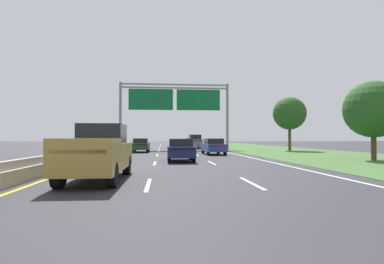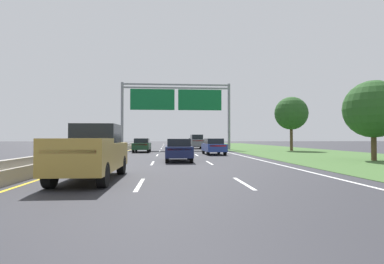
{
  "view_description": "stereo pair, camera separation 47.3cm",
  "coord_description": "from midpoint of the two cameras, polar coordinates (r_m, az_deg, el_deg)",
  "views": [
    {
      "loc": [
        -1.35,
        -0.27,
        1.64
      ],
      "look_at": [
        1.43,
        28.61,
        2.19
      ],
      "focal_mm": 28.52,
      "sensor_mm": 36.0,
      "label": 1
    },
    {
      "loc": [
        -0.87,
        -0.31,
        1.64
      ],
      "look_at": [
        1.43,
        28.61,
        2.19
      ],
      "focal_mm": 28.52,
      "sensor_mm": 36.0,
      "label": 2
    }
  ],
  "objects": [
    {
      "name": "pickup_truck_gold",
      "position": [
        12.43,
        -18.14,
        -3.64
      ],
      "size": [
        2.06,
        5.42,
        2.2
      ],
      "rotation": [
        0.0,
        0.0,
        1.56
      ],
      "color": "#A38438",
      "rests_on": "ground"
    },
    {
      "name": "overhead_sign_gantry",
      "position": [
        42.06,
        -3.56,
        5.57
      ],
      "size": [
        15.06,
        0.42,
        9.19
      ],
      "color": "gray",
      "rests_on": "ground"
    },
    {
      "name": "car_blue_right_lane_sedan",
      "position": [
        29.94,
        3.59,
        -2.66
      ],
      "size": [
        1.94,
        4.45,
        1.57
      ],
      "rotation": [
        0.0,
        0.0,
        1.6
      ],
      "color": "navy",
      "rests_on": "ground"
    },
    {
      "name": "car_darkgreen_left_lane_sedan",
      "position": [
        35.2,
        -9.91,
        -2.41
      ],
      "size": [
        1.85,
        4.41,
        1.57
      ],
      "rotation": [
        0.0,
        0.0,
        1.56
      ],
      "color": "#193D23",
      "rests_on": "ground"
    },
    {
      "name": "car_navy_centre_lane_sedan",
      "position": [
        21.43,
        -2.81,
        -3.29
      ],
      "size": [
        1.87,
        4.42,
        1.57
      ],
      "rotation": [
        0.0,
        0.0,
        1.56
      ],
      "color": "#161E47",
      "rests_on": "ground"
    },
    {
      "name": "roadside_tree_near",
      "position": [
        25.54,
        30.34,
        3.67
      ],
      "size": [
        4.1,
        4.1,
        5.75
      ],
      "color": "#4C3823",
      "rests_on": "ground"
    },
    {
      "name": "car_grey_right_lane_suv",
      "position": [
        46.09,
        0.19,
        -1.77
      ],
      "size": [
        1.96,
        4.72,
        2.11
      ],
      "rotation": [
        0.0,
        0.0,
        1.58
      ],
      "color": "slate",
      "rests_on": "ground"
    },
    {
      "name": "lane_striping",
      "position": [
        34.88,
        -3.68,
        -3.78
      ],
      "size": [
        11.96,
        106.0,
        0.01
      ],
      "color": "white",
      "rests_on": "ground"
    },
    {
      "name": "roadside_tree_mid",
      "position": [
        40.48,
        17.45,
        3.32
      ],
      "size": [
        4.14,
        4.14,
        6.8
      ],
      "color": "#4C3823",
      "rests_on": "ground"
    },
    {
      "name": "ground_plane",
      "position": [
        35.34,
        -3.7,
        -3.75
      ],
      "size": [
        220.0,
        220.0,
        0.0
      ],
      "primitive_type": "plane",
      "color": "#2B2B30"
    },
    {
      "name": "grass_verge_right",
      "position": [
        38.4,
        17.63,
        -3.47
      ],
      "size": [
        14.0,
        110.0,
        0.02
      ],
      "primitive_type": "cube",
      "color": "#3D602D",
      "rests_on": "ground"
    },
    {
      "name": "median_barrier_concrete",
      "position": [
        35.73,
        -14.35,
        -3.12
      ],
      "size": [
        0.6,
        110.0,
        0.85
      ],
      "color": "#A8A399",
      "rests_on": "ground"
    },
    {
      "name": "car_black_right_lane_sedan",
      "position": [
        56.39,
        -0.48,
        -1.93
      ],
      "size": [
        1.88,
        4.42,
        1.57
      ],
      "rotation": [
        0.0,
        0.0,
        1.56
      ],
      "color": "black",
      "rests_on": "ground"
    }
  ]
}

